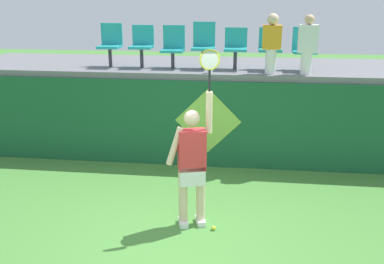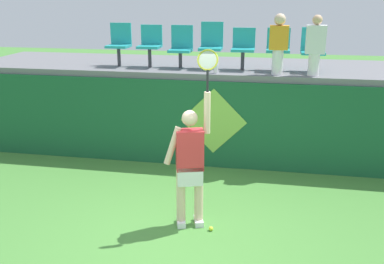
# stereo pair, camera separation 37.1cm
# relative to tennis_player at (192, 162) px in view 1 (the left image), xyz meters

# --- Properties ---
(ground_plane) EXTENTS (40.00, 40.00, 0.00)m
(ground_plane) POSITION_rel_tennis_player_xyz_m (-0.12, -0.52, -0.98)
(ground_plane) COLOR #478438
(court_back_wall) EXTENTS (10.29, 0.20, 1.70)m
(court_back_wall) POSITION_rel_tennis_player_xyz_m (-0.12, 2.35, -0.13)
(court_back_wall) COLOR #195633
(court_back_wall) RESTS_ON ground_plane
(spectator_platform) EXTENTS (10.29, 2.40, 0.12)m
(spectator_platform) POSITION_rel_tennis_player_xyz_m (-0.12, 3.50, 0.78)
(spectator_platform) COLOR slate
(spectator_platform) RESTS_ON court_back_wall
(tennis_player) EXTENTS (0.73, 0.36, 2.56)m
(tennis_player) POSITION_rel_tennis_player_xyz_m (0.00, 0.00, 0.00)
(tennis_player) COLOR white
(tennis_player) RESTS_ON ground_plane
(tennis_ball) EXTENTS (0.07, 0.07, 0.07)m
(tennis_ball) POSITION_rel_tennis_player_xyz_m (0.33, -0.13, -0.95)
(tennis_ball) COLOR #D1E533
(tennis_ball) RESTS_ON ground_plane
(water_bottle) EXTENTS (0.08, 0.08, 0.21)m
(water_bottle) POSITION_rel_tennis_player_xyz_m (0.03, 2.45, 0.94)
(water_bottle) COLOR white
(water_bottle) RESTS_ON spectator_platform
(stadium_chair_0) EXTENTS (0.44, 0.42, 0.86)m
(stadium_chair_0) POSITION_rel_tennis_player_xyz_m (-2.04, 3.00, 1.32)
(stadium_chair_0) COLOR #38383D
(stadium_chair_0) RESTS_ON spectator_platform
(stadium_chair_1) EXTENTS (0.44, 0.42, 0.83)m
(stadium_chair_1) POSITION_rel_tennis_player_xyz_m (-1.38, 3.00, 1.31)
(stadium_chair_1) COLOR #38383D
(stadium_chair_1) RESTS_ON spectator_platform
(stadium_chair_2) EXTENTS (0.44, 0.42, 0.83)m
(stadium_chair_2) POSITION_rel_tennis_player_xyz_m (-0.75, 3.01, 1.28)
(stadium_chair_2) COLOR #38383D
(stadium_chair_2) RESTS_ON spectator_platform
(stadium_chair_3) EXTENTS (0.44, 0.42, 0.90)m
(stadium_chair_3) POSITION_rel_tennis_player_xyz_m (-0.14, 3.01, 1.33)
(stadium_chair_3) COLOR #38383D
(stadium_chair_3) RESTS_ON spectator_platform
(stadium_chair_4) EXTENTS (0.44, 0.42, 0.80)m
(stadium_chair_4) POSITION_rel_tennis_player_xyz_m (0.49, 3.00, 1.29)
(stadium_chair_4) COLOR #38383D
(stadium_chair_4) RESTS_ON spectator_platform
(stadium_chair_5) EXTENTS (0.44, 0.42, 0.80)m
(stadium_chair_5) POSITION_rel_tennis_player_xyz_m (1.16, 3.00, 1.29)
(stadium_chair_5) COLOR #38383D
(stadium_chair_5) RESTS_ON spectator_platform
(stadium_chair_6) EXTENTS (0.44, 0.42, 0.82)m
(stadium_chair_6) POSITION_rel_tennis_player_xyz_m (1.80, 3.00, 1.28)
(stadium_chair_6) COLOR #38383D
(stadium_chair_6) RESTS_ON spectator_platform
(spectator_0) EXTENTS (0.34, 0.20, 1.08)m
(spectator_0) POSITION_rel_tennis_player_xyz_m (1.80, 2.54, 1.39)
(spectator_0) COLOR white
(spectator_0) RESTS_ON spectator_platform
(spectator_1) EXTENTS (0.34, 0.21, 1.10)m
(spectator_1) POSITION_rel_tennis_player_xyz_m (1.16, 2.53, 1.42)
(spectator_1) COLOR white
(spectator_1) RESTS_ON spectator_platform
(wall_signage_mount) EXTENTS (1.27, 0.01, 1.57)m
(wall_signage_mount) POSITION_rel_tennis_player_xyz_m (0.03, 2.25, -0.98)
(wall_signage_mount) COLOR #195633
(wall_signage_mount) RESTS_ON ground_plane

